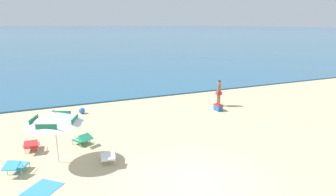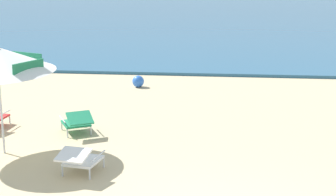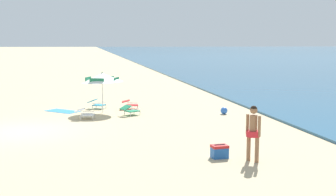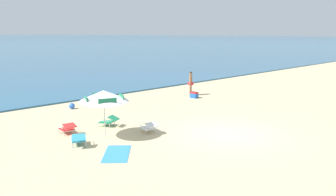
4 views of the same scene
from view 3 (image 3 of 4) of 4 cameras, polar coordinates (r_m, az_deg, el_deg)
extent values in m
plane|color=tan|center=(17.62, -19.19, -4.34)|extent=(800.00, 800.00, 0.00)
cylinder|color=silver|center=(21.29, -8.87, 0.68)|extent=(0.04, 0.04, 2.00)
cone|color=white|center=(21.21, -8.91, 2.75)|extent=(2.78, 2.79, 0.55)
cube|color=#1E724C|center=(20.97, -7.01, 2.44)|extent=(0.69, 0.31, 0.26)
cube|color=#1E724C|center=(21.92, -8.23, 2.63)|extent=(0.31, 0.69, 0.26)
cube|color=#1E724C|center=(21.49, -10.76, 2.49)|extent=(0.69, 0.31, 0.26)
cube|color=#1E724C|center=(20.53, -9.63, 2.29)|extent=(0.31, 0.69, 0.26)
sphere|color=#1E724C|center=(21.20, -8.93, 3.45)|extent=(0.06, 0.06, 0.06)
cube|color=teal|center=(22.71, -9.32, -0.95)|extent=(0.73, 0.77, 0.04)
cube|color=teal|center=(22.84, -10.20, -0.38)|extent=(0.62, 0.58, 0.19)
cylinder|color=silver|center=(22.83, -8.41, -1.16)|extent=(0.03, 0.03, 0.18)
cylinder|color=silver|center=(22.39, -8.91, -1.34)|extent=(0.03, 0.03, 0.18)
cylinder|color=silver|center=(23.07, -9.71, -1.10)|extent=(0.03, 0.03, 0.18)
cylinder|color=silver|center=(22.63, -10.23, -1.28)|extent=(0.03, 0.03, 0.18)
cylinder|color=silver|center=(22.95, -9.04, -0.55)|extent=(0.26, 0.50, 0.02)
cylinder|color=silver|center=(22.44, -9.62, -0.74)|extent=(0.26, 0.50, 0.02)
cube|color=white|center=(19.69, -10.84, -2.26)|extent=(0.62, 0.68, 0.04)
cube|color=white|center=(19.72, -11.86, -1.61)|extent=(0.56, 0.50, 0.14)
cylinder|color=silver|center=(19.89, -9.89, -2.46)|extent=(0.03, 0.03, 0.18)
cylinder|color=silver|center=(19.42, -10.13, -2.71)|extent=(0.03, 0.03, 0.18)
cylinder|color=silver|center=(20.00, -11.51, -2.45)|extent=(0.03, 0.03, 0.18)
cylinder|color=silver|center=(19.52, -11.78, -2.70)|extent=(0.03, 0.03, 0.18)
cylinder|color=silver|center=(19.94, -10.70, -1.79)|extent=(0.12, 0.54, 0.02)
cylinder|color=silver|center=(19.40, -10.99, -2.05)|extent=(0.12, 0.54, 0.02)
cube|color=#1E7F56|center=(20.53, -4.87, -1.76)|extent=(0.75, 0.78, 0.04)
cube|color=#1E7F56|center=(20.28, -5.76, -1.28)|extent=(0.63, 0.59, 0.20)
cylinder|color=silver|center=(20.90, -4.61, -1.90)|extent=(0.03, 0.03, 0.18)
cylinder|color=silver|center=(20.51, -3.82, -2.07)|extent=(0.03, 0.03, 0.18)
cylinder|color=silver|center=(20.58, -5.91, -2.06)|extent=(0.03, 0.03, 0.18)
cylinder|color=silver|center=(20.18, -5.13, -2.24)|extent=(0.03, 0.03, 0.18)
cylinder|color=silver|center=(20.73, -5.32, -1.34)|extent=(0.28, 0.48, 0.02)
cylinder|color=silver|center=(20.28, -4.42, -1.53)|extent=(0.28, 0.48, 0.02)
cube|color=red|center=(22.43, -4.85, -0.98)|extent=(0.57, 0.64, 0.04)
cube|color=red|center=(22.40, -5.74, -0.42)|extent=(0.53, 0.46, 0.13)
cylinder|color=silver|center=(22.70, -4.14, -1.15)|extent=(0.03, 0.03, 0.18)
cylinder|color=silver|center=(22.22, -4.10, -1.34)|extent=(0.03, 0.03, 0.18)
cylinder|color=silver|center=(22.69, -5.58, -1.17)|extent=(0.03, 0.03, 0.18)
cylinder|color=silver|center=(22.20, -5.57, -1.36)|extent=(0.03, 0.03, 0.18)
cylinder|color=silver|center=(22.69, -4.87, -0.57)|extent=(0.07, 0.54, 0.02)
cylinder|color=silver|center=(22.14, -4.84, -0.77)|extent=(0.07, 0.54, 0.02)
cylinder|color=#8C6042|center=(12.79, 10.86, -6.55)|extent=(0.12, 0.12, 0.82)
cylinder|color=#8C6042|center=(12.64, 11.95, -6.75)|extent=(0.12, 0.12, 0.82)
cylinder|color=red|center=(12.62, 11.45, -4.76)|extent=(0.41, 0.41, 0.17)
cylinder|color=#8C6042|center=(12.56, 11.49, -3.56)|extent=(0.22, 0.22, 0.58)
cylinder|color=#8C6042|center=(12.68, 10.71, -3.52)|extent=(0.09, 0.09, 0.61)
cylinder|color=#8C6042|center=(12.46, 12.27, -3.75)|extent=(0.09, 0.09, 0.61)
sphere|color=#8C6042|center=(12.49, 11.54, -1.61)|extent=(0.22, 0.22, 0.22)
sphere|color=black|center=(12.49, 11.54, -1.49)|extent=(0.20, 0.20, 0.20)
cube|color=#1E56A8|center=(13.00, 6.99, -7.37)|extent=(0.38, 0.51, 0.32)
cube|color=red|center=(12.95, 7.00, -6.51)|extent=(0.39, 0.52, 0.08)
cylinder|color=black|center=(12.94, 7.01, -6.28)|extent=(0.05, 0.34, 0.02)
sphere|color=blue|center=(20.90, 7.60, -1.71)|extent=(0.35, 0.35, 0.35)
cube|color=#3384BC|center=(22.28, -14.09, -1.74)|extent=(1.88, 1.94, 0.01)
camera|label=1|loc=(23.43, -36.25, 9.90)|focal=30.18mm
camera|label=2|loc=(18.90, -36.00, 5.45)|focal=54.86mm
camera|label=4|loc=(30.67, -32.11, 7.91)|focal=35.79mm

